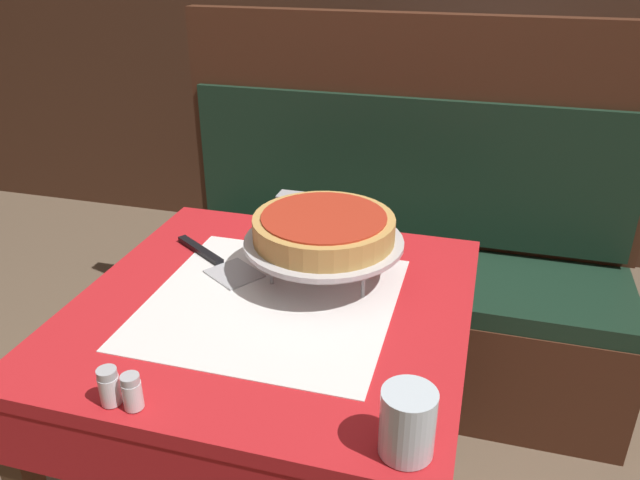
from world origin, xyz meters
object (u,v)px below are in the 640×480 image
(water_glass_near, at_px, (408,422))
(salt_shaker, at_px, (109,386))
(pizza_server, at_px, (217,261))
(deep_dish_pizza, at_px, (324,228))
(condiment_caddy, at_px, (482,118))
(booth_bench, at_px, (393,286))
(dining_table_front, at_px, (273,342))
(pizza_pan_stand, at_px, (324,243))
(dining_table_rear, at_px, (473,147))
(napkin_holder, at_px, (298,211))
(pepper_shaker, at_px, (132,392))

(water_glass_near, height_order, salt_shaker, water_glass_near)
(pizza_server, bearing_deg, deep_dish_pizza, 0.91)
(deep_dish_pizza, height_order, condiment_caddy, condiment_caddy)
(booth_bench, distance_m, condiment_caddy, 0.77)
(dining_table_front, height_order, pizza_server, pizza_server)
(pizza_pan_stand, distance_m, deep_dish_pizza, 0.04)
(water_glass_near, bearing_deg, pizza_server, 137.81)
(dining_table_rear, xyz_separation_m, booth_bench, (-0.20, -0.66, -0.31))
(napkin_holder, bearing_deg, condiment_caddy, 68.66)
(pizza_pan_stand, relative_size, water_glass_near, 3.20)
(napkin_holder, bearing_deg, pizza_server, -117.55)
(napkin_holder, bearing_deg, salt_shaker, -97.16)
(salt_shaker, bearing_deg, booth_bench, 76.75)
(booth_bench, distance_m, pizza_pan_stand, 0.86)
(booth_bench, xyz_separation_m, pizza_pan_stand, (-0.06, -0.70, 0.49))
(deep_dish_pizza, bearing_deg, condiment_caddy, 77.72)
(salt_shaker, relative_size, condiment_caddy, 0.45)
(pepper_shaker, bearing_deg, pizza_server, 98.62)
(pizza_pan_stand, relative_size, pepper_shaker, 5.56)
(pizza_server, distance_m, water_glass_near, 0.68)
(dining_table_front, xyz_separation_m, pizza_server, (-0.18, 0.12, 0.11))
(dining_table_rear, xyz_separation_m, condiment_caddy, (0.02, -0.08, 0.14))
(pizza_server, bearing_deg, pepper_shaker, -81.38)
(pepper_shaker, relative_size, condiment_caddy, 0.43)
(pizza_pan_stand, bearing_deg, napkin_holder, 119.75)
(deep_dish_pizza, xyz_separation_m, napkin_holder, (-0.13, 0.23, -0.08))
(dining_table_rear, relative_size, condiment_caddy, 5.38)
(dining_table_rear, bearing_deg, napkin_holder, -108.98)
(pizza_server, height_order, napkin_holder, napkin_holder)
(pizza_pan_stand, distance_m, water_glass_near, 0.53)
(water_glass_near, bearing_deg, dining_table_front, 134.31)
(water_glass_near, distance_m, salt_shaker, 0.47)
(pepper_shaker, bearing_deg, condiment_caddy, 75.41)
(salt_shaker, relative_size, napkin_holder, 0.65)
(dining_table_rear, height_order, condiment_caddy, condiment_caddy)
(pepper_shaker, bearing_deg, deep_dish_pizza, 69.57)
(deep_dish_pizza, distance_m, pepper_shaker, 0.53)
(water_glass_near, relative_size, salt_shaker, 1.64)
(pizza_pan_stand, xyz_separation_m, pepper_shaker, (-0.18, -0.48, -0.05))
(pizza_server, xyz_separation_m, condiment_caddy, (0.53, 1.28, 0.04))
(dining_table_rear, xyz_separation_m, pizza_pan_stand, (-0.26, -1.36, 0.18))
(dining_table_rear, distance_m, pizza_pan_stand, 1.39)
(pizza_server, height_order, condiment_caddy, condiment_caddy)
(condiment_caddy, bearing_deg, water_glass_near, -90.91)
(deep_dish_pizza, bearing_deg, water_glass_near, -61.46)
(water_glass_near, xyz_separation_m, condiment_caddy, (0.03, 1.74, -0.01))
(water_glass_near, bearing_deg, salt_shaker, -177.12)
(deep_dish_pizza, distance_m, water_glass_near, 0.53)
(dining_table_front, relative_size, napkin_holder, 8.00)
(pizza_server, bearing_deg, condiment_caddy, 67.48)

